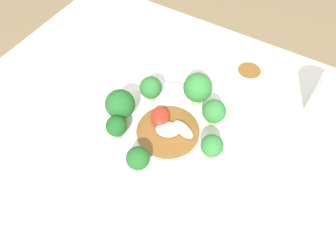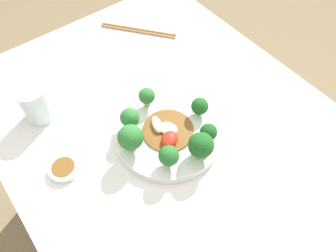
{
  "view_description": "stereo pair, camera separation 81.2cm",
  "coord_description": "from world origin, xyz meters",
  "px_view_note": "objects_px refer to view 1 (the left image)",
  "views": [
    {
      "loc": [
        0.15,
        -0.29,
        1.33
      ],
      "look_at": [
        -0.03,
        0.02,
        0.81
      ],
      "focal_mm": 35.0,
      "sensor_mm": 36.0,
      "label": 1
    },
    {
      "loc": [
        -0.39,
        0.3,
        1.45
      ],
      "look_at": [
        -0.03,
        0.02,
        0.81
      ],
      "focal_mm": 35.0,
      "sensor_mm": 36.0,
      "label": 2
    }
  ],
  "objects_px": {
    "broccoli_north": "(198,88)",
    "sauce_dish": "(249,72)",
    "plate": "(168,135)",
    "broccoli_southwest": "(117,126)",
    "broccoli_northeast": "(214,112)",
    "broccoli_south": "(138,159)",
    "broccoli_northwest": "(151,88)",
    "stirfry_center": "(168,127)",
    "broccoli_east": "(212,146)",
    "broccoli_west": "(120,105)",
    "drinking_glass": "(331,99)"
  },
  "relations": [
    {
      "from": "broccoli_north",
      "to": "sauce_dish",
      "type": "height_order",
      "value": "broccoli_north"
    },
    {
      "from": "plate",
      "to": "broccoli_southwest",
      "type": "xyz_separation_m",
      "value": [
        -0.08,
        -0.06,
        0.04
      ]
    },
    {
      "from": "broccoli_northeast",
      "to": "broccoli_south",
      "type": "height_order",
      "value": "broccoli_northeast"
    },
    {
      "from": "broccoli_northwest",
      "to": "stirfry_center",
      "type": "relative_size",
      "value": 0.48
    },
    {
      "from": "broccoli_south",
      "to": "broccoli_southwest",
      "type": "bearing_deg",
      "value": 153.39
    },
    {
      "from": "broccoli_east",
      "to": "sauce_dish",
      "type": "relative_size",
      "value": 0.8
    },
    {
      "from": "stirfry_center",
      "to": "broccoli_west",
      "type": "bearing_deg",
      "value": -166.12
    },
    {
      "from": "broccoli_west",
      "to": "broccoli_northwest",
      "type": "relative_size",
      "value": 1.2
    },
    {
      "from": "plate",
      "to": "broccoli_south",
      "type": "height_order",
      "value": "broccoli_south"
    },
    {
      "from": "plate",
      "to": "broccoli_northeast",
      "type": "distance_m",
      "value": 0.1
    },
    {
      "from": "broccoli_northwest",
      "to": "broccoli_south",
      "type": "bearing_deg",
      "value": -65.68
    },
    {
      "from": "broccoli_northwest",
      "to": "drinking_glass",
      "type": "bearing_deg",
      "value": 27.09
    },
    {
      "from": "broccoli_northeast",
      "to": "drinking_glass",
      "type": "xyz_separation_m",
      "value": [
        0.19,
        0.16,
        -0.01
      ]
    },
    {
      "from": "stirfry_center",
      "to": "sauce_dish",
      "type": "distance_m",
      "value": 0.26
    },
    {
      "from": "broccoli_northeast",
      "to": "drinking_glass",
      "type": "bearing_deg",
      "value": 39.91
    },
    {
      "from": "broccoli_northwest",
      "to": "broccoli_north",
      "type": "bearing_deg",
      "value": 26.01
    },
    {
      "from": "plate",
      "to": "sauce_dish",
      "type": "bearing_deg",
      "value": 73.94
    },
    {
      "from": "broccoli_west",
      "to": "stirfry_center",
      "type": "relative_size",
      "value": 0.57
    },
    {
      "from": "broccoli_northwest",
      "to": "stirfry_center",
      "type": "bearing_deg",
      "value": -34.69
    },
    {
      "from": "plate",
      "to": "broccoli_southwest",
      "type": "bearing_deg",
      "value": -143.64
    },
    {
      "from": "broccoli_northeast",
      "to": "plate",
      "type": "bearing_deg",
      "value": -135.37
    },
    {
      "from": "broccoli_northeast",
      "to": "stirfry_center",
      "type": "bearing_deg",
      "value": -140.22
    },
    {
      "from": "broccoli_north",
      "to": "broccoli_northeast",
      "type": "bearing_deg",
      "value": -31.29
    },
    {
      "from": "broccoli_west",
      "to": "sauce_dish",
      "type": "xyz_separation_m",
      "value": [
        0.17,
        0.27,
        -0.06
      ]
    },
    {
      "from": "drinking_glass",
      "to": "sauce_dish",
      "type": "height_order",
      "value": "drinking_glass"
    },
    {
      "from": "broccoli_northwest",
      "to": "drinking_glass",
      "type": "relative_size",
      "value": 0.6
    },
    {
      "from": "broccoli_west",
      "to": "broccoli_east",
      "type": "relative_size",
      "value": 1.26
    },
    {
      "from": "broccoli_west",
      "to": "stirfry_center",
      "type": "bearing_deg",
      "value": 13.88
    },
    {
      "from": "broccoli_southwest",
      "to": "sauce_dish",
      "type": "height_order",
      "value": "broccoli_southwest"
    },
    {
      "from": "broccoli_southwest",
      "to": "drinking_glass",
      "type": "distance_m",
      "value": 0.43
    },
    {
      "from": "broccoli_northwest",
      "to": "broccoli_northeast",
      "type": "bearing_deg",
      "value": 4.11
    },
    {
      "from": "broccoli_west",
      "to": "broccoli_east",
      "type": "distance_m",
      "value": 0.19
    },
    {
      "from": "plate",
      "to": "broccoli_northeast",
      "type": "xyz_separation_m",
      "value": [
        0.07,
        0.06,
        0.05
      ]
    },
    {
      "from": "broccoli_west",
      "to": "broccoli_south",
      "type": "relative_size",
      "value": 1.38
    },
    {
      "from": "broccoli_northeast",
      "to": "sauce_dish",
      "type": "xyz_separation_m",
      "value": [
        0.01,
        0.18,
        -0.05
      ]
    },
    {
      "from": "broccoli_south",
      "to": "stirfry_center",
      "type": "bearing_deg",
      "value": 88.8
    },
    {
      "from": "plate",
      "to": "broccoli_northwest",
      "type": "bearing_deg",
      "value": 143.38
    },
    {
      "from": "broccoli_east",
      "to": "broccoli_north",
      "type": "bearing_deg",
      "value": 128.85
    },
    {
      "from": "broccoli_northeast",
      "to": "sauce_dish",
      "type": "distance_m",
      "value": 0.19
    },
    {
      "from": "broccoli_west",
      "to": "broccoli_north",
      "type": "xyz_separation_m",
      "value": [
        0.11,
        0.11,
        0.0
      ]
    },
    {
      "from": "plate",
      "to": "broccoli_south",
      "type": "xyz_separation_m",
      "value": [
        -0.01,
        -0.09,
        0.04
      ]
    },
    {
      "from": "broccoli_southwest",
      "to": "broccoli_north",
      "type": "distance_m",
      "value": 0.18
    },
    {
      "from": "plate",
      "to": "broccoli_northwest",
      "type": "xyz_separation_m",
      "value": [
        -0.07,
        0.05,
        0.05
      ]
    },
    {
      "from": "plate",
      "to": "broccoli_northwest",
      "type": "distance_m",
      "value": 0.1
    },
    {
      "from": "plate",
      "to": "broccoli_north",
      "type": "relative_size",
      "value": 3.52
    },
    {
      "from": "broccoli_north",
      "to": "drinking_glass",
      "type": "distance_m",
      "value": 0.27
    },
    {
      "from": "broccoli_southwest",
      "to": "broccoli_northwest",
      "type": "relative_size",
      "value": 0.9
    },
    {
      "from": "drinking_glass",
      "to": "plate",
      "type": "bearing_deg",
      "value": -138.8
    },
    {
      "from": "plate",
      "to": "broccoli_south",
      "type": "bearing_deg",
      "value": -93.83
    },
    {
      "from": "plate",
      "to": "broccoli_north",
      "type": "xyz_separation_m",
      "value": [
        0.01,
        0.1,
        0.06
      ]
    }
  ]
}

